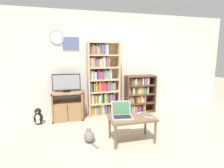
% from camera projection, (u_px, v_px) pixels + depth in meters
% --- Properties ---
extents(ground_plane, '(18.00, 18.00, 0.00)m').
position_uv_depth(ground_plane, '(136.00, 146.00, 3.00)').
color(ground_plane, '#BCAD93').
extents(wall_back, '(6.77, 0.09, 2.60)m').
position_uv_depth(wall_back, '(109.00, 64.00, 4.57)').
color(wall_back, silver).
rests_on(wall_back, ground_plane).
extents(tv_stand, '(0.70, 0.44, 0.68)m').
position_uv_depth(tv_stand, '(68.00, 106.00, 4.18)').
color(tv_stand, '#9E754C').
rests_on(tv_stand, ground_plane).
extents(television, '(0.64, 0.18, 0.42)m').
position_uv_depth(television, '(66.00, 83.00, 4.09)').
color(television, black).
rests_on(television, tv_stand).
extents(bookshelf_tall, '(0.79, 0.30, 1.86)m').
position_uv_depth(bookshelf_tall, '(102.00, 81.00, 4.41)').
color(bookshelf_tall, tan).
rests_on(bookshelf_tall, ground_plane).
extents(bookshelf_short, '(0.81, 0.31, 1.00)m').
position_uv_depth(bookshelf_short, '(138.00, 94.00, 4.71)').
color(bookshelf_short, brown).
rests_on(bookshelf_short, ground_plane).
extents(coffee_table, '(0.81, 0.48, 0.45)m').
position_uv_depth(coffee_table, '(132.00, 120.00, 3.13)').
color(coffee_table, brown).
rests_on(coffee_table, ground_plane).
extents(laptop, '(0.39, 0.34, 0.27)m').
position_uv_depth(laptop, '(122.00, 113.00, 3.11)').
color(laptop, '#B7BABC').
rests_on(laptop, coffee_table).
extents(remote_near_laptop, '(0.16, 0.11, 0.02)m').
position_uv_depth(remote_near_laptop, '(139.00, 113.00, 3.28)').
color(remote_near_laptop, '#99999E').
rests_on(remote_near_laptop, coffee_table).
extents(remote_far_from_laptop, '(0.16, 0.11, 0.02)m').
position_uv_depth(remote_far_from_laptop, '(148.00, 118.00, 3.06)').
color(remote_far_from_laptop, '#99999E').
rests_on(remote_far_from_laptop, coffee_table).
extents(cat, '(0.23, 0.42, 0.24)m').
position_uv_depth(cat, '(89.00, 136.00, 3.15)').
color(cat, slate).
rests_on(cat, ground_plane).
extents(penguin_figurine, '(0.20, 0.18, 0.37)m').
position_uv_depth(penguin_figurine, '(38.00, 117.00, 3.91)').
color(penguin_figurine, black).
rests_on(penguin_figurine, ground_plane).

